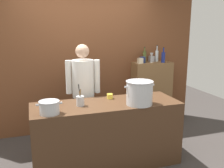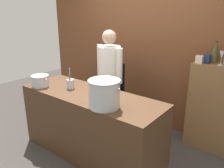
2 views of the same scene
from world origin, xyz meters
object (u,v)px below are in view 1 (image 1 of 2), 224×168
(stockpot_small, at_px, (49,107))
(wine_bottle_cobalt, at_px, (163,57))
(butter_jar, at_px, (110,96))
(wine_glass_short, at_px, (152,56))
(utensil_crock, at_px, (80,101))
(wine_bottle_olive, at_px, (144,56))
(wine_bottle_clear, at_px, (157,55))
(stockpot_large, at_px, (139,93))
(spice_tin_cream, at_px, (140,61))
(chef, at_px, (83,89))
(spice_tin_silver, at_px, (151,59))
(spice_tin_navy, at_px, (142,60))

(stockpot_small, bearing_deg, wine_bottle_cobalt, 29.98)
(butter_jar, xyz_separation_m, wine_glass_short, (1.14, 0.97, 0.44))
(utensil_crock, xyz_separation_m, wine_bottle_olive, (1.51, 1.25, 0.39))
(butter_jar, relative_size, wine_bottle_clear, 0.27)
(stockpot_large, relative_size, spice_tin_cream, 4.16)
(butter_jar, xyz_separation_m, wine_bottle_clear, (1.31, 1.08, 0.43))
(butter_jar, xyz_separation_m, wine_bottle_olive, (1.03, 1.05, 0.43))
(spice_tin_cream, bearing_deg, wine_bottle_olive, 41.99)
(stockpot_small, height_order, wine_bottle_clear, wine_bottle_clear)
(chef, height_order, spice_tin_cream, chef)
(stockpot_small, bearing_deg, butter_jar, 24.33)
(chef, distance_m, butter_jar, 0.54)
(chef, xyz_separation_m, spice_tin_cream, (1.18, 0.47, 0.34))
(wine_bottle_olive, bearing_deg, chef, -155.49)
(wine_glass_short, distance_m, spice_tin_cream, 0.28)
(utensil_crock, bearing_deg, spice_tin_silver, 37.55)
(chef, height_order, wine_glass_short, chef)
(stockpot_large, distance_m, utensil_crock, 0.79)
(stockpot_large, xyz_separation_m, wine_bottle_olive, (0.74, 1.44, 0.30))
(wine_bottle_olive, bearing_deg, wine_glass_short, -36.32)
(spice_tin_navy, bearing_deg, wine_glass_short, -2.77)
(wine_bottle_clear, xyz_separation_m, wine_glass_short, (-0.17, -0.11, 0.01))
(stockpot_large, distance_m, spice_tin_navy, 1.54)
(wine_glass_short, xyz_separation_m, spice_tin_cream, (-0.26, -0.05, -0.08))
(spice_tin_silver, bearing_deg, utensil_crock, -142.45)
(spice_tin_silver, height_order, spice_tin_cream, spice_tin_silver)
(chef, bearing_deg, wine_bottle_olive, -145.71)
(wine_bottle_clear, height_order, spice_tin_cream, wine_bottle_clear)
(wine_bottle_olive, relative_size, wine_bottle_cobalt, 1.01)
(butter_jar, relative_size, spice_tin_silver, 0.79)
(wine_bottle_cobalt, relative_size, spice_tin_navy, 2.52)
(wine_glass_short, distance_m, spice_tin_navy, 0.20)
(stockpot_large, relative_size, wine_glass_short, 2.27)
(wine_bottle_cobalt, bearing_deg, butter_jar, -146.64)
(spice_tin_silver, relative_size, spice_tin_navy, 0.95)
(utensil_crock, distance_m, wine_glass_short, 2.04)
(stockpot_large, distance_m, butter_jar, 0.50)
(wine_bottle_clear, xyz_separation_m, spice_tin_navy, (-0.35, -0.10, -0.06))
(stockpot_large, bearing_deg, wine_bottle_clear, 55.10)
(wine_glass_short, height_order, spice_tin_silver, wine_glass_short)
(wine_glass_short, bearing_deg, stockpot_large, -122.17)
(spice_tin_cream, bearing_deg, stockpot_small, -143.31)
(butter_jar, bearing_deg, wine_bottle_cobalt, 33.36)
(stockpot_large, height_order, spice_tin_silver, spice_tin_silver)
(chef, distance_m, stockpot_large, 1.02)
(wine_bottle_olive, height_order, wine_bottle_cobalt, wine_bottle_olive)
(wine_glass_short, bearing_deg, utensil_crock, -144.01)
(wine_bottle_cobalt, bearing_deg, spice_tin_cream, 176.41)
(chef, height_order, stockpot_large, chef)
(utensil_crock, height_order, spice_tin_silver, spice_tin_silver)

